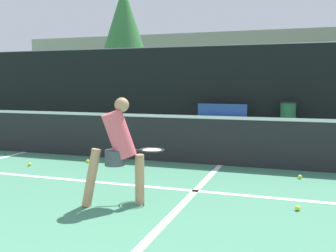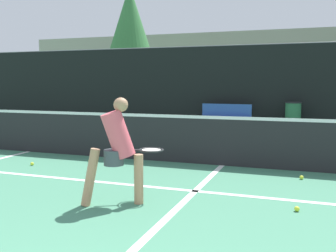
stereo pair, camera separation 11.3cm
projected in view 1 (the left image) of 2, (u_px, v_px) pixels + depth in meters
The scene contains 13 objects.
court_service_line at pixel (195, 191), 5.76m from camera, with size 8.25×0.10×0.01m, color white.
court_center_mark at pixel (187, 199), 5.36m from camera, with size 0.10×4.67×0.01m, color white.
net at pixel (221, 139), 7.50m from camera, with size 11.09×0.09×1.07m.
fence_back at pixel (257, 87), 13.39m from camera, with size 24.00×0.06×2.88m.
player_practicing at pixel (119, 147), 5.05m from camera, with size 0.99×0.92×1.40m.
tennis_ball_scattered_0 at pixel (298, 208), 4.88m from camera, with size 0.07×0.07×0.07m, color #D1E033.
tennis_ball_scattered_3 at pixel (29, 164), 7.47m from camera, with size 0.07×0.07×0.07m, color #D1E033.
tennis_ball_scattered_6 at pixel (300, 177), 6.49m from camera, with size 0.07×0.07×0.07m, color #D1E033.
tennis_ball_scattered_10 at pixel (88, 161), 7.78m from camera, with size 0.07×0.07×0.07m, color #D1E033.
courtside_bench at pixel (221, 116), 13.21m from camera, with size 1.71×0.46×0.86m.
trash_bin at pixel (288, 117), 12.72m from camera, with size 0.52×0.52×0.96m.
tree_west at pixel (124, 22), 21.93m from camera, with size 2.62×2.62×6.99m.
building_far at pixel (278, 70), 25.38m from camera, with size 36.00×2.40×4.82m, color gray.
Camera 1 is at (1.41, -0.90, 1.59)m, focal length 42.00 mm.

